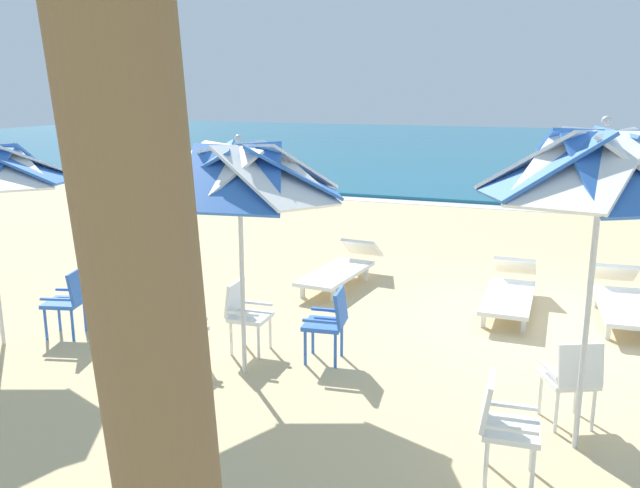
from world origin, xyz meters
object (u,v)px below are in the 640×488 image
object	(u,v)px
plastic_chair_1	(572,377)
sun_lounger_0	(622,300)
beach_umbrella_1	(239,174)
plastic_chair_3	(177,326)
plastic_chair_0	(503,422)
beach_umbrella_0	(602,169)
sun_lounger_2	(341,268)
plastic_chair_6	(69,299)
plastic_chair_4	(330,320)
palm_tree_2	(150,212)
sun_lounger_1	(510,291)
plastic_chair_2	(245,312)

from	to	relation	value
plastic_chair_1	sun_lounger_0	xyz separation A→B (m)	(0.66, 3.37, -0.22)
beach_umbrella_1	plastic_chair_3	world-z (taller)	beach_umbrella_1
plastic_chair_0	plastic_chair_3	bearing A→B (deg)	164.89
beach_umbrella_0	plastic_chair_1	size ratio (longest dim) A/B	3.33
sun_lounger_0	sun_lounger_2	world-z (taller)	same
sun_lounger_0	beach_umbrella_0	bearing A→B (deg)	-99.08
plastic_chair_3	sun_lounger_0	bearing A→B (deg)	35.85
plastic_chair_1	plastic_chair_6	world-z (taller)	same
plastic_chair_0	plastic_chair_6	world-z (taller)	same
beach_umbrella_1	plastic_chair_4	world-z (taller)	beach_umbrella_1
plastic_chair_1	sun_lounger_2	distance (m)	4.96
beach_umbrella_1	palm_tree_2	xyz separation A→B (m)	(2.12, -4.62, 0.54)
plastic_chair_4	palm_tree_2	distance (m)	5.89
plastic_chair_4	sun_lounger_1	size ratio (longest dim) A/B	0.40
plastic_chair_1	beach_umbrella_0	bearing A→B (deg)	-81.39
beach_umbrella_1	plastic_chair_6	size ratio (longest dim) A/B	3.04
sun_lounger_0	plastic_chair_1	bearing A→B (deg)	-101.05
plastic_chair_6	sun_lounger_1	bearing A→B (deg)	30.02
plastic_chair_6	sun_lounger_1	world-z (taller)	plastic_chair_6
beach_umbrella_1	plastic_chair_6	world-z (taller)	beach_umbrella_1
beach_umbrella_1	sun_lounger_2	distance (m)	4.06
plastic_chair_1	sun_lounger_2	size ratio (longest dim) A/B	0.39
beach_umbrella_0	plastic_chair_6	bearing A→B (deg)	174.00
beach_umbrella_1	beach_umbrella_0	bearing A→B (deg)	-6.43
plastic_chair_2	plastic_chair_3	size ratio (longest dim) A/B	1.00
plastic_chair_4	plastic_chair_6	xyz separation A→B (m)	(-3.37, -0.39, 0.00)
plastic_chair_0	sun_lounger_0	xyz separation A→B (m)	(1.18, 4.46, -0.22)
plastic_chair_0	palm_tree_2	size ratio (longest dim) A/B	0.20
beach_umbrella_0	beach_umbrella_1	xyz separation A→B (m)	(-3.45, 0.39, -0.24)
beach_umbrella_1	sun_lounger_2	world-z (taller)	beach_umbrella_1
beach_umbrella_0	sun_lounger_0	bearing A→B (deg)	80.92
beach_umbrella_0	sun_lounger_1	distance (m)	4.32
plastic_chair_4	beach_umbrella_1	bearing A→B (deg)	-140.50
plastic_chair_4	plastic_chair_6	distance (m)	3.39
plastic_chair_1	palm_tree_2	xyz separation A→B (m)	(-1.27, -4.62, 2.28)
plastic_chair_4	plastic_chair_2	bearing A→B (deg)	-176.21
sun_lounger_2	plastic_chair_4	bearing A→B (deg)	-74.03
beach_umbrella_0	sun_lounger_1	world-z (taller)	beach_umbrella_0
plastic_chair_0	plastic_chair_1	distance (m)	1.22
plastic_chair_2	plastic_chair_4	world-z (taller)	same
beach_umbrella_1	palm_tree_2	size ratio (longest dim) A/B	0.61
plastic_chair_0	sun_lounger_1	xyz separation A→B (m)	(-0.29, 4.34, -0.22)
beach_umbrella_1	sun_lounger_2	bearing A→B (deg)	90.94
plastic_chair_1	sun_lounger_1	distance (m)	3.35
plastic_chair_2	palm_tree_2	xyz separation A→B (m)	(2.39, -5.19, 2.28)
beach_umbrella_0	plastic_chair_0	xyz separation A→B (m)	(-0.58, -0.72, -1.97)
sun_lounger_0	sun_lounger_1	world-z (taller)	same
plastic_chair_1	plastic_chair_3	distance (m)	4.16
beach_umbrella_0	plastic_chair_1	distance (m)	2.01
sun_lounger_1	palm_tree_2	distance (m)	8.26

